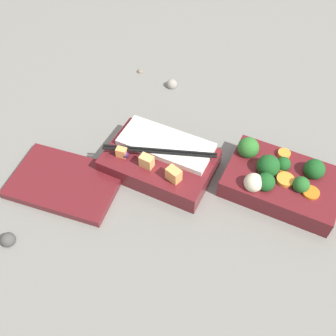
{
  "coord_description": "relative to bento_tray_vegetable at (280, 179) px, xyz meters",
  "views": [
    {
      "loc": [
        -0.1,
        0.47,
        0.63
      ],
      "look_at": [
        0.1,
        0.05,
        0.04
      ],
      "focal_mm": 42.0,
      "sensor_mm": 36.0,
      "label": 1
    }
  ],
  "objects": [
    {
      "name": "pebble_0",
      "position": [
        0.42,
        -0.2,
        -0.02
      ],
      "size": [
        0.02,
        0.02,
        0.02
      ],
      "primitive_type": "sphere",
      "color": "#7A6B5B",
      "rests_on": "ground_plane"
    },
    {
      "name": "ground_plane",
      "position": [
        0.1,
        0.03,
        -0.03
      ],
      "size": [
        3.0,
        3.0,
        0.0
      ],
      "primitive_type": "plane",
      "color": "slate"
    },
    {
      "name": "bento_tray_rice",
      "position": [
        0.23,
        0.05,
        -0.0
      ],
      "size": [
        0.21,
        0.14,
        0.07
      ],
      "color": "maroon",
      "rests_on": "ground_plane"
    },
    {
      "name": "pebble_2",
      "position": [
        0.39,
        0.32,
        -0.02
      ],
      "size": [
        0.03,
        0.03,
        0.03
      ],
      "primitive_type": "sphere",
      "color": "#474442",
      "rests_on": "ground_plane"
    },
    {
      "name": "bento_lid",
      "position": [
        0.38,
        0.18,
        -0.02
      ],
      "size": [
        0.22,
        0.16,
        0.02
      ],
      "primitive_type": "cube",
      "rotation": [
        0.0,
        0.0,
        0.13
      ],
      "color": "maroon",
      "rests_on": "ground_plane"
    },
    {
      "name": "bento_tray_vegetable",
      "position": [
        0.0,
        0.0,
        0.0
      ],
      "size": [
        0.21,
        0.14,
        0.07
      ],
      "color": "maroon",
      "rests_on": "ground_plane"
    },
    {
      "name": "pebble_1",
      "position": [
        0.32,
        -0.19,
        -0.02
      ],
      "size": [
        0.03,
        0.03,
        0.03
      ],
      "primitive_type": "sphere",
      "color": "gray",
      "rests_on": "ground_plane"
    }
  ]
}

